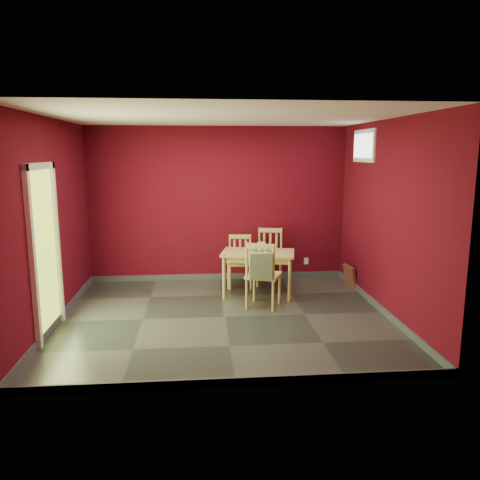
{
  "coord_description": "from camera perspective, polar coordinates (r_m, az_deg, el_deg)",
  "views": [
    {
      "loc": [
        -0.34,
        -6.18,
        2.25
      ],
      "look_at": [
        0.25,
        0.45,
        1.0
      ],
      "focal_mm": 35.0,
      "sensor_mm": 36.0,
      "label": 1
    }
  ],
  "objects": [
    {
      "name": "picture_frame",
      "position": [
        8.13,
        13.26,
        -4.35
      ],
      "size": [
        0.16,
        0.39,
        0.38
      ],
      "color": "brown",
      "rests_on": "ground"
    },
    {
      "name": "room_shell",
      "position": [
        6.57,
        -1.85,
        -8.93
      ],
      "size": [
        4.5,
        4.5,
        4.5
      ],
      "color": "#4E0813",
      "rests_on": "ground"
    },
    {
      "name": "doorway",
      "position": [
        6.19,
        -22.76,
        -0.68
      ],
      "size": [
        0.06,
        1.01,
        2.13
      ],
      "color": "#B7D838",
      "rests_on": "ground"
    },
    {
      "name": "table_runner",
      "position": [
        7.3,
        2.32,
        -1.99
      ],
      "size": [
        0.43,
        0.7,
        0.32
      ],
      "color": "#B0772D",
      "rests_on": "dining_table"
    },
    {
      "name": "chair_far_right",
      "position": [
        8.09,
        3.64,
        -1.95
      ],
      "size": [
        0.53,
        0.53,
        0.96
      ],
      "color": "tan",
      "rests_on": "ground"
    },
    {
      "name": "dining_table",
      "position": [
        7.41,
        2.22,
        -2.1
      ],
      "size": [
        1.24,
        0.88,
        0.71
      ],
      "color": "tan",
      "rests_on": "ground"
    },
    {
      "name": "cat",
      "position": [
        7.42,
        2.62,
        -0.57
      ],
      "size": [
        0.3,
        0.45,
        0.21
      ],
      "primitive_type": null,
      "rotation": [
        0.0,
        0.0,
        -0.21
      ],
      "color": "slate",
      "rests_on": "table_runner"
    },
    {
      "name": "chair_near",
      "position": [
        6.85,
        2.78,
        -4.15
      ],
      "size": [
        0.6,
        0.6,
        0.99
      ],
      "color": "tan",
      "rests_on": "ground"
    },
    {
      "name": "outlet_plate",
      "position": [
        8.62,
        8.07,
        -2.56
      ],
      "size": [
        0.08,
        0.02,
        0.12
      ],
      "primitive_type": "cube",
      "color": "silver",
      "rests_on": "room_shell"
    },
    {
      "name": "chair_far_left",
      "position": [
        7.94,
        0.03,
        -2.51
      ],
      "size": [
        0.43,
        0.43,
        0.87
      ],
      "color": "tan",
      "rests_on": "ground"
    },
    {
      "name": "ground",
      "position": [
        6.59,
        -1.85,
        -9.34
      ],
      "size": [
        4.5,
        4.5,
        0.0
      ],
      "primitive_type": "plane",
      "color": "#2D342D",
      "rests_on": "ground"
    },
    {
      "name": "window",
      "position": [
        7.63,
        14.86,
        11.03
      ],
      "size": [
        0.05,
        0.9,
        0.5
      ],
      "color": "white",
      "rests_on": "room_shell"
    },
    {
      "name": "tote_bag",
      "position": [
        6.59,
        2.54,
        -3.18
      ],
      "size": [
        0.32,
        0.19,
        0.45
      ],
      "color": "#6E925D",
      "rests_on": "chair_near"
    }
  ]
}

